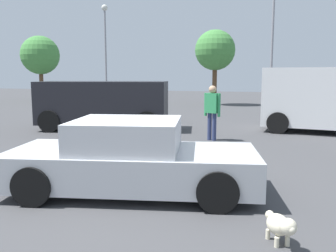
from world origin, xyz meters
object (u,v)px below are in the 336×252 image
Objects in this scene: light_post_near at (105,38)px; pedestrian at (212,108)px; sedan_foreground at (131,159)px; light_post_far at (273,24)px; dog at (280,225)px; suv_dark at (104,103)px.

pedestrian is at bearing -51.17° from light_post_near.
sedan_foreground is at bearing 15.28° from pedestrian.
sedan_foreground is 0.61× the size of light_post_far.
dog is (2.51, -1.29, -0.35)m from sedan_foreground.
suv_dark is (-3.97, 6.49, 0.41)m from sedan_foreground.
pedestrian is (0.38, 5.41, 0.44)m from sedan_foreground.
dog is 0.32× the size of pedestrian.
suv_dark is at bearing 108.90° from sedan_foreground.
suv_dark is 2.93× the size of pedestrian.
suv_dark is 4.48m from pedestrian.
light_post_far reaches higher than dog.
pedestrian is at bearing 168.19° from dog.
sedan_foreground is 2.64× the size of pedestrian.
light_post_far reaches higher than sedan_foreground.
suv_dark reaches higher than dog.
suv_dark is (-6.47, 7.78, 0.75)m from dog.
light_post_far is (1.74, 16.21, 4.37)m from sedan_foreground.
pedestrian is 0.23× the size of light_post_far.
dog is 0.07× the size of light_post_far.
light_post_near is 0.95× the size of light_post_far.
pedestrian is 17.05m from light_post_near.
sedan_foreground is 7.62m from suv_dark.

